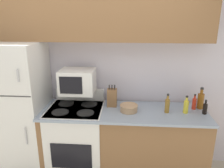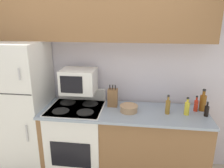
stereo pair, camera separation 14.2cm
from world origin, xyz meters
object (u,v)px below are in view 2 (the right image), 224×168
Objects in this scene: bottle_soy_sauce at (207,111)px; bottle_whiskey at (203,102)px; bottle_vinegar at (168,106)px; bottle_cooking_spray at (187,108)px; bottle_hot_sauce at (196,105)px; stove at (78,139)px; knife_block at (113,97)px; refrigerator at (23,108)px; microwave at (79,81)px; bowl at (129,108)px.

bottle_whiskey is at bearing 92.19° from bottle_soy_sauce.
bottle_whiskey reaches higher than bottle_vinegar.
bottle_cooking_spray reaches higher than bottle_hot_sauce.
bottle_hot_sauce reaches higher than stove.
bottle_whiskey is (1.13, 0.01, -0.01)m from knife_block.
microwave is at bearing 7.70° from refrigerator.
bottle_whiskey is 0.17m from bottle_soy_sauce.
bowl is at bearing -179.95° from bottle_vinegar.
bowl is at bearing -34.42° from knife_block.
knife_block is at bearing 170.75° from bottle_cooking_spray.
stove is 3.94× the size of bottle_whiskey.
bottle_soy_sauce reaches higher than bowl.
bottle_soy_sauce is at bearing -5.65° from microwave.
bowl is at bearing -1.60° from stove.
stove is at bearing -2.07° from refrigerator.
bottle_soy_sauce is at bearing -2.74° from bottle_cooking_spray.
bottle_vinegar reaches higher than bottle_hot_sauce.
bottle_cooking_spray is at bearing -0.68° from stove.
bowl is 1.25× the size of bottle_soy_sauce.
knife_block reaches higher than bowl.
refrigerator is 1.22m from knife_block.
stove is 1.47m from bottle_cooking_spray.
bottle_hot_sauce is at bearing 4.11° from stove.
bottle_cooking_spray is at bearing -136.93° from bottle_hot_sauce.
stove is at bearing 179.32° from bottle_cooking_spray.
knife_block is 0.70m from bottle_vinegar.
microwave is at bearing 174.35° from bottle_soy_sauce.
stove is 0.74m from knife_block.
stove is at bearing -175.02° from bottle_whiskey.
stove is 1.27m from bottle_vinegar.
microwave is (0.01, 0.13, 0.78)m from stove.
knife_block is at bearing 16.09° from stove.
bottle_whiskey is at bearing 4.98° from stove.
refrigerator is 1.60× the size of stove.
microwave reaches higher than bottle_whiskey.
bottle_vinegar is at bearing 178.94° from bottle_soy_sauce.
bottle_whiskey is at bearing 0.32° from microwave.
bottle_vinegar is at bearing 0.05° from bowl.
bottle_cooking_spray is (0.69, 0.00, 0.04)m from bowl.
refrigerator is at bearing 178.15° from bowl.
bottle_vinegar is at bearing -12.39° from knife_block.
bowl is 0.69m from bottle_cooking_spray.
bottle_soy_sauce is at bearing -1.32° from refrigerator.
bottle_whiskey is 1.17× the size of bottle_vinegar.
bottle_hot_sauce is (1.49, -0.02, -0.25)m from microwave.
stove is at bearing 179.07° from bottle_vinegar.
bottle_vinegar is at bearing -1.38° from refrigerator.
bottle_soy_sauce is (0.01, -0.17, -0.04)m from bottle_whiskey.
bottle_whiskey is 0.47m from bottle_vinegar.
bottle_whiskey is (2.33, 0.11, 0.16)m from refrigerator.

